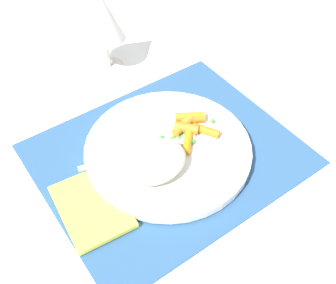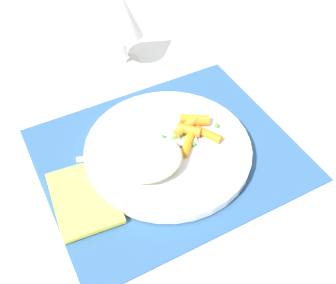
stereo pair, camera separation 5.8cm
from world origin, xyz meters
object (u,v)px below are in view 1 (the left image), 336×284
object	(u,v)px
carrot_portion	(190,127)
napkin	(92,207)
plate	(168,149)
wine_glass	(103,18)
fork	(151,149)
rice_mound	(154,161)

from	to	relation	value
carrot_portion	napkin	bearing A→B (deg)	-171.05
plate	napkin	distance (m)	0.15
wine_glass	fork	bearing A→B (deg)	-104.71
rice_mound	carrot_portion	world-z (taller)	rice_mound
plate	fork	bearing A→B (deg)	164.46
rice_mound	napkin	xyz separation A→B (m)	(-0.11, 0.00, -0.03)
wine_glass	carrot_portion	bearing A→B (deg)	-87.40
napkin	carrot_portion	bearing A→B (deg)	8.95
carrot_portion	fork	distance (m)	0.08
rice_mound	fork	bearing A→B (deg)	63.19
plate	wine_glass	xyz separation A→B (m)	(0.04, 0.26, 0.10)
wine_glass	napkin	world-z (taller)	wine_glass
rice_mound	wine_glass	xyz separation A→B (m)	(0.08, 0.29, 0.07)
rice_mound	plate	bearing A→B (deg)	30.30
rice_mound	fork	size ratio (longest dim) A/B	0.54
plate	wine_glass	distance (m)	0.28
carrot_portion	napkin	size ratio (longest dim) A/B	0.68
fork	napkin	world-z (taller)	fork
plate	rice_mound	size ratio (longest dim) A/B	2.63
carrot_portion	wine_glass	bearing A→B (deg)	92.60
carrot_portion	napkin	xyz separation A→B (m)	(-0.20, -0.03, -0.02)
plate	napkin	size ratio (longest dim) A/B	2.16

